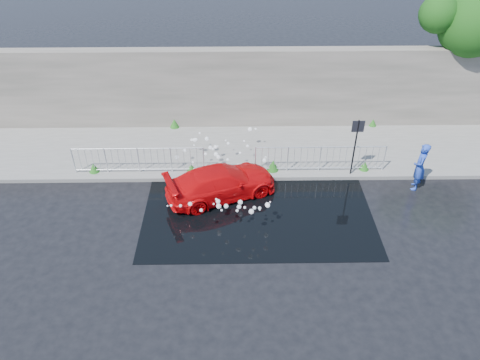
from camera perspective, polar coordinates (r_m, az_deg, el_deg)
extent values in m
plane|color=black|center=(15.81, 0.52, -6.26)|extent=(90.00, 90.00, 0.00)
cube|color=slate|center=(19.77, 0.20, 3.65)|extent=(30.00, 4.00, 0.15)
cube|color=slate|center=(18.10, 0.31, 0.30)|extent=(30.00, 0.25, 0.16)
cube|color=#59544B|center=(20.84, 0.10, 11.14)|extent=(30.00, 0.60, 3.50)
cube|color=black|center=(16.58, 2.18, -3.91)|extent=(8.00, 5.00, 0.01)
cylinder|color=black|center=(18.11, 13.76, 3.60)|extent=(0.06, 0.06, 2.50)
cube|color=black|center=(17.61, 14.21, 6.36)|extent=(0.45, 0.04, 0.45)
cylinder|color=#332114|center=(23.86, 25.48, 12.55)|extent=(0.36, 0.36, 5.00)
sphere|color=#184811|center=(22.33, 26.47, 16.70)|extent=(2.78, 2.78, 2.78)
sphere|color=#184811|center=(21.60, 23.03, 18.15)|extent=(1.57, 1.57, 1.57)
cylinder|color=silver|center=(19.07, -19.64, 2.24)|extent=(0.05, 0.05, 1.10)
cylinder|color=silver|center=(18.08, -4.46, 2.50)|extent=(0.05, 0.05, 1.10)
cylinder|color=silver|center=(18.14, -12.46, 3.76)|extent=(5.00, 0.04, 0.04)
cylinder|color=silver|center=(18.65, -12.09, 1.28)|extent=(5.00, 0.04, 0.04)
cylinder|color=silver|center=(18.06, 1.89, 2.56)|extent=(0.05, 0.05, 1.10)
cylinder|color=silver|center=(18.96, 17.18, 2.57)|extent=(0.05, 0.05, 1.10)
cylinder|color=silver|center=(18.07, 9.88, 3.97)|extent=(5.00, 0.04, 0.04)
cylinder|color=silver|center=(18.58, 9.59, 1.48)|extent=(5.00, 0.04, 0.04)
cone|color=#155017|center=(19.09, -17.40, 1.45)|extent=(0.40, 0.40, 0.36)
cone|color=#155017|center=(18.38, -5.96, 1.52)|extent=(0.36, 0.36, 0.30)
cone|color=#155017|center=(18.32, 4.05, 1.82)|extent=(0.44, 0.44, 0.46)
cone|color=#155017|center=(18.99, 14.94, 1.72)|extent=(0.38, 0.38, 0.35)
cone|color=#155017|center=(21.43, -7.99, 6.88)|extent=(0.42, 0.42, 0.40)
cone|color=#155017|center=(22.20, 15.90, 6.76)|extent=(0.34, 0.34, 0.32)
sphere|color=white|center=(18.64, 0.92, 4.16)|extent=(0.12, 0.12, 0.12)
sphere|color=white|center=(19.26, -4.94, 5.73)|extent=(0.09, 0.09, 0.09)
sphere|color=white|center=(18.00, -1.80, 1.52)|extent=(0.07, 0.07, 0.07)
sphere|color=white|center=(18.98, -1.77, 4.85)|extent=(0.07, 0.07, 0.07)
sphere|color=white|center=(18.97, -5.55, 4.88)|extent=(0.17, 0.17, 0.17)
sphere|color=white|center=(18.92, -5.35, 4.96)|extent=(0.11, 0.11, 0.11)
sphere|color=white|center=(18.74, -3.00, 4.06)|extent=(0.16, 0.16, 0.16)
sphere|color=white|center=(18.73, -3.64, 3.96)|extent=(0.16, 0.16, 0.16)
sphere|color=white|center=(18.60, -2.95, 3.16)|extent=(0.18, 0.18, 0.18)
sphere|color=white|center=(18.61, -4.22, 3.19)|extent=(0.11, 0.11, 0.11)
sphere|color=white|center=(18.95, -4.07, 5.05)|extent=(0.17, 0.17, 0.17)
sphere|color=white|center=(18.83, -5.62, 4.24)|extent=(0.07, 0.07, 0.07)
sphere|color=white|center=(18.42, 3.15, 2.81)|extent=(0.09, 0.09, 0.09)
sphere|color=white|center=(19.03, 0.50, 4.77)|extent=(0.09, 0.09, 0.09)
sphere|color=white|center=(17.91, 0.49, 0.90)|extent=(0.13, 0.13, 0.13)
sphere|color=white|center=(18.41, -7.69, 2.77)|extent=(0.17, 0.17, 0.17)
sphere|color=white|center=(19.33, 1.93, 6.25)|extent=(0.09, 0.09, 0.09)
sphere|color=white|center=(18.25, -5.79, 2.15)|extent=(0.10, 0.10, 0.10)
sphere|color=white|center=(18.70, -6.78, 3.58)|extent=(0.15, 0.15, 0.15)
sphere|color=white|center=(18.38, 0.02, 3.33)|extent=(0.09, 0.09, 0.09)
sphere|color=white|center=(19.13, -5.92, 4.89)|extent=(0.12, 0.12, 0.12)
sphere|color=white|center=(19.38, 1.22, 6.21)|extent=(0.18, 0.18, 0.18)
sphere|color=white|center=(18.46, 2.99, 2.41)|extent=(0.16, 0.16, 0.16)
sphere|color=white|center=(18.76, -3.33, 3.81)|extent=(0.10, 0.10, 0.10)
sphere|color=white|center=(18.64, -1.45, 4.49)|extent=(0.12, 0.12, 0.12)
sphere|color=white|center=(18.31, -0.24, 1.81)|extent=(0.14, 0.14, 0.14)
sphere|color=white|center=(17.99, -7.19, 0.38)|extent=(0.13, 0.13, 0.13)
sphere|color=white|center=(18.26, -1.50, 2.50)|extent=(0.11, 0.11, 0.11)
sphere|color=white|center=(18.80, -2.74, 4.15)|extent=(0.06, 0.06, 0.06)
sphere|color=white|center=(18.02, 0.81, 0.45)|extent=(0.11, 0.11, 0.11)
sphere|color=white|center=(17.98, 0.99, 1.24)|extent=(0.18, 0.18, 0.18)
sphere|color=white|center=(18.42, -2.66, 2.83)|extent=(0.17, 0.17, 0.17)
sphere|color=white|center=(15.88, -2.61, -3.20)|extent=(0.18, 0.18, 0.18)
sphere|color=white|center=(15.80, 3.36, -3.02)|extent=(0.17, 0.17, 0.17)
sphere|color=white|center=(15.25, -0.12, -3.29)|extent=(0.15, 0.15, 0.15)
sphere|color=white|center=(15.34, 3.39, -3.10)|extent=(0.16, 0.16, 0.16)
sphere|color=white|center=(15.87, 2.41, -3.61)|extent=(0.08, 0.08, 0.08)
sphere|color=white|center=(16.32, -7.65, -2.43)|extent=(0.11, 0.11, 0.11)
sphere|color=white|center=(15.71, 0.58, -3.37)|extent=(0.10, 0.10, 0.10)
sphere|color=white|center=(15.85, -2.70, -2.62)|extent=(0.16, 0.16, 0.16)
sphere|color=white|center=(15.34, 3.70, -2.69)|extent=(0.06, 0.06, 0.06)
sphere|color=white|center=(15.25, -0.35, -3.76)|extent=(0.10, 0.10, 0.10)
sphere|color=white|center=(16.37, -3.23, -2.94)|extent=(0.07, 0.07, 0.07)
sphere|color=white|center=(15.00, 1.40, -3.86)|extent=(0.17, 0.17, 0.17)
sphere|color=white|center=(15.05, 2.41, -3.44)|extent=(0.10, 0.10, 0.10)
sphere|color=white|center=(15.26, 1.77, -3.40)|extent=(0.12, 0.12, 0.12)
sphere|color=white|center=(15.13, -2.25, -3.70)|extent=(0.08, 0.08, 0.08)
sphere|color=white|center=(15.96, -7.27, -3.14)|extent=(0.11, 0.11, 0.11)
sphere|color=white|center=(15.56, -8.83, -3.13)|extent=(0.06, 0.06, 0.06)
sphere|color=white|center=(15.14, -4.76, -3.69)|extent=(0.11, 0.11, 0.11)
sphere|color=white|center=(15.55, 3.47, -3.11)|extent=(0.08, 0.08, 0.08)
sphere|color=white|center=(15.52, -1.71, -3.20)|extent=(0.16, 0.16, 0.16)
sphere|color=white|center=(16.55, 0.04, -2.73)|extent=(0.18, 0.18, 0.18)
sphere|color=white|center=(15.81, -6.10, -2.92)|extent=(0.14, 0.14, 0.14)
sphere|color=white|center=(15.95, -2.92, -2.35)|extent=(0.08, 0.08, 0.08)
sphere|color=white|center=(15.89, -8.40, -3.10)|extent=(0.09, 0.09, 0.09)
imported|color=red|center=(17.00, -2.29, -0.29)|extent=(4.38, 3.06, 1.18)
imported|color=blue|center=(18.39, 21.06, 1.50)|extent=(0.67, 0.81, 1.89)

